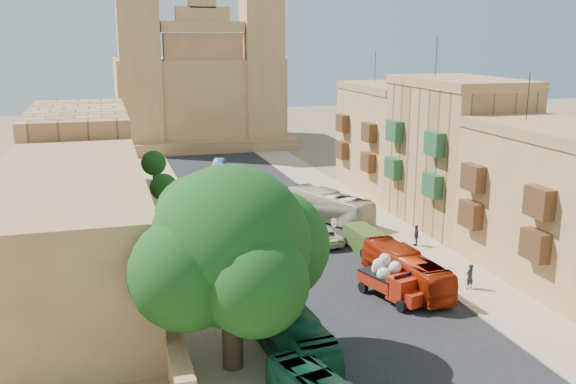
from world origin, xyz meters
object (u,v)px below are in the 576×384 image
street_tree_c (164,187)px  bus_green_north (287,330)px  church (198,86)px  car_dkblue (226,179)px  pedestrian_c (416,235)px  street_tree_b (178,210)px  street_tree_a (200,260)px  bus_red_east (406,270)px  car_blue_a (261,261)px  pedestrian_a (470,276)px  car_white_a (285,234)px  olive_pickup (365,240)px  bus_cream_east (329,206)px  car_white_b (267,203)px  car_cream (323,235)px  car_blue_b (219,163)px  red_truck (392,281)px  ficus_tree (232,251)px  street_tree_d (154,163)px

street_tree_c → bus_green_north: bearing=-83.2°
church → car_dkblue: bearing=-92.8°
pedestrian_c → street_tree_b: bearing=-85.7°
church → street_tree_a: 67.63m
church → pedestrian_c: 60.00m
bus_red_east → church: bearing=-90.0°
car_blue_a → car_dkblue: 29.95m
street_tree_a → pedestrian_c: size_ratio=2.80×
bus_red_east → pedestrian_a: bus_red_east is taller
car_white_a → bus_red_east: bearing=-57.2°
street_tree_b → olive_pickup: 15.69m
bus_cream_east → car_dkblue: size_ratio=2.16×
street_tree_a → car_white_b: size_ratio=1.59×
car_cream → car_blue_b: size_ratio=1.34×
red_truck → car_blue_a: size_ratio=1.39×
car_white_a → church: bearing=99.8°
red_truck → car_cream: size_ratio=1.07×
street_tree_a → car_cream: (12.23, 10.89, -2.73)m
bus_cream_east → car_blue_a: bus_cream_east is taller
street_tree_c → car_blue_a: street_tree_c is taller
ficus_tree → street_tree_d: (-0.60, 43.99, -3.58)m
street_tree_a → bus_green_north: bearing=-62.9°
car_white_a → pedestrian_a: bearing=-45.9°
car_cream → red_truck: bearing=90.9°
ficus_tree → bus_green_north: (3.14, 0.69, -5.16)m
street_tree_a → car_white_a: (9.29, 12.63, -2.85)m
bus_green_north → bus_cream_east: size_ratio=0.99×
street_tree_c → bus_cream_east: bearing=-23.5°
street_tree_b → bus_red_east: bearing=-40.1°
bus_green_north → car_white_b: bearing=73.4°
car_blue_b → car_cream: bearing=-65.9°
car_cream → car_dkblue: 25.23m
street_tree_c → bus_red_east: street_tree_c is taller
ficus_tree → pedestrian_c: size_ratio=6.06×
ficus_tree → car_cream: ficus_tree is taller
church → street_tree_c: (-10.00, -42.61, -6.70)m
bus_red_east → car_white_b: size_ratio=2.96×
red_truck → ficus_tree: bearing=-153.5°
bus_cream_east → car_white_a: (-5.87, -4.77, -0.86)m
olive_pickup → car_dkblue: size_ratio=0.97×
street_tree_b → ficus_tree: bearing=-88.3°
ficus_tree → car_dkblue: (7.89, 43.84, -5.89)m
street_tree_d → red_truck: 40.05m
street_tree_d → car_white_a: bearing=-68.3°
car_white_b → pedestrian_c: bearing=106.1°
church → bus_red_east: bearing=-86.1°
car_white_b → car_blue_a: bearing=60.3°
street_tree_d → car_blue_a: 30.56m
car_white_b → pedestrian_c: 18.22m
car_blue_a → car_white_a: bearing=47.2°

